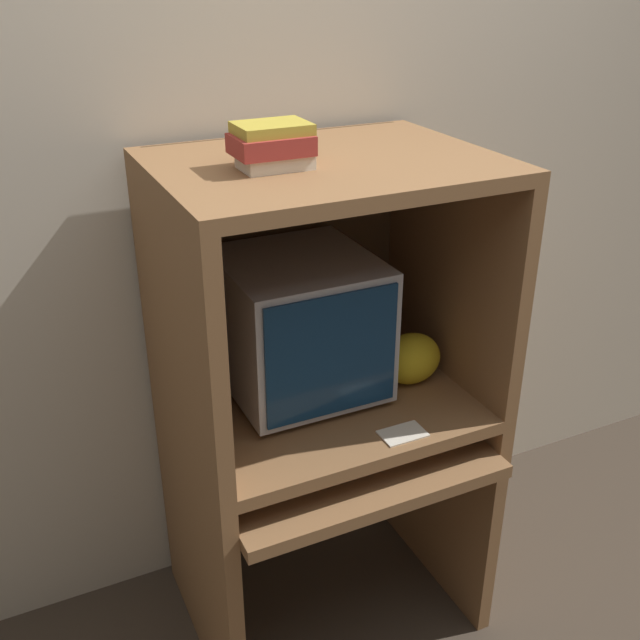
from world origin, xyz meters
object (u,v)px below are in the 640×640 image
object	(u,v)px
mouse	(408,425)
book_stack	(272,145)
crt_monitor	(299,324)
snack_bag	(410,358)
keyboard	(320,455)

from	to	relation	value
mouse	book_stack	bearing A→B (deg)	167.04
book_stack	crt_monitor	bearing A→B (deg)	43.30
mouse	snack_bag	size ratio (longest dim) A/B	0.40
mouse	snack_bag	distance (m)	0.18
crt_monitor	snack_bag	xyz separation A→B (m)	(0.29, -0.10, -0.13)
snack_bag	book_stack	distance (m)	0.74
snack_bag	book_stack	size ratio (longest dim) A/B	1.02
crt_monitor	book_stack	xyz separation A→B (m)	(-0.10, -0.09, 0.50)
crt_monitor	snack_bag	world-z (taller)	crt_monitor
snack_bag	mouse	bearing A→B (deg)	-121.10
keyboard	crt_monitor	bearing A→B (deg)	81.07
snack_bag	book_stack	bearing A→B (deg)	179.53
crt_monitor	snack_bag	distance (m)	0.33
mouse	snack_bag	world-z (taller)	snack_bag
keyboard	mouse	distance (m)	0.28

